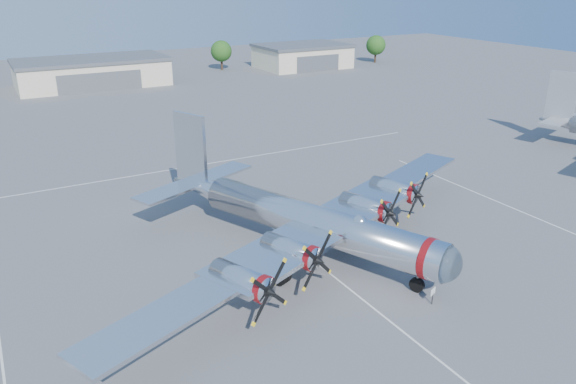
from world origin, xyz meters
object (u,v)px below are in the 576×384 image
tree_far_east (376,45)px  info_placard (433,293)px  tree_east (221,51)px  main_bomber_b29 (302,251)px  hangar_center (92,72)px  hangar_east (302,56)px

tree_far_east → info_placard: size_ratio=5.51×
tree_east → main_bomber_b29: 92.55m
hangar_center → tree_east: (30.00, 6.04, 1.51)m
tree_east → tree_far_east: bearing=-11.9°
tree_far_east → info_placard: (-64.26, -90.43, -3.37)m
hangar_center → main_bomber_b29: (0.03, -81.42, -2.71)m
tree_east → main_bomber_b29: tree_east is taller
tree_east → hangar_east: bearing=-18.5°
hangar_east → tree_east: size_ratio=3.10×
hangar_center → info_placard: size_ratio=23.74×
tree_east → tree_far_east: (38.00, -8.00, 0.00)m
hangar_center → hangar_east: same height
hangar_center → tree_far_east: 68.05m
main_bomber_b29 → info_placard: bearing=-94.2°
hangar_center → hangar_east: size_ratio=1.39×
hangar_center → main_bomber_b29: hangar_center is taller
tree_east → main_bomber_b29: (-29.97, -87.46, -4.22)m
main_bomber_b29 → tree_far_east: bearing=26.6°
hangar_center → tree_east: 30.64m
hangar_east → main_bomber_b29: bearing=-120.5°
hangar_east → info_placard: size_ratio=17.10×
hangar_center → tree_far_east: bearing=-1.7°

